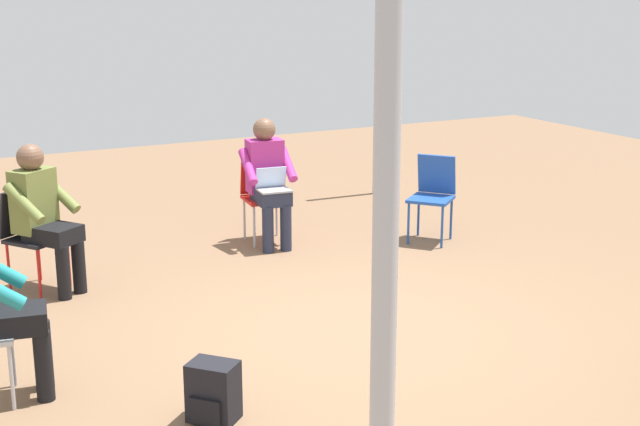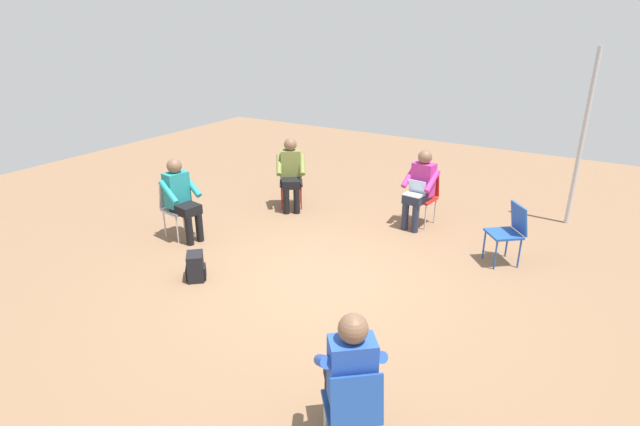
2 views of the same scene
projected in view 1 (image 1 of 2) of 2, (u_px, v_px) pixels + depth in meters
ground_plane at (358, 333)px, 6.56m from camera, size 16.61×16.61×0.00m
chair_northwest at (30, 231)px, 7.41m from camera, size 0.57×0.58×0.85m
chair_north at (263, 192)px, 8.82m from camera, size 0.44×0.48×0.85m
chair_northeast at (433, 192)px, 8.82m from camera, size 0.58×0.58×0.85m
person_with_laptop at (268, 176)px, 8.61m from camera, size 0.53×0.55×1.24m
person_in_olive at (43, 211)px, 7.29m from camera, size 0.63×0.63×1.24m
backpack_near_laptop_user at (214, 395)px, 5.22m from camera, size 0.34×0.34×0.36m
tent_pole_near at (382, 418)px, 2.45m from camera, size 0.07×0.07×2.67m
tent_pole_far at (377, 79)px, 10.56m from camera, size 0.07×0.07×2.78m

